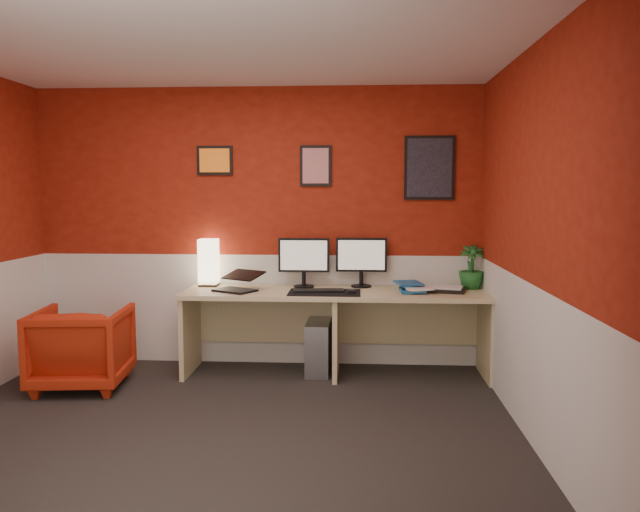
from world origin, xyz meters
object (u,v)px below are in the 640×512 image
at_px(shoji_lamp, 209,264).
at_px(monitor_left, 304,255).
at_px(armchair, 82,347).
at_px(zen_tray, 444,290).
at_px(laptop, 235,279).
at_px(pc_tower, 319,347).
at_px(desk, 336,333).
at_px(potted_plant, 471,267).
at_px(monitor_right, 361,254).

relative_size(shoji_lamp, monitor_left, 0.69).
xyz_separation_m(monitor_left, armchair, (-1.74, -0.64, -0.69)).
relative_size(zen_tray, armchair, 0.49).
distance_m(laptop, armchair, 1.34).
bearing_deg(pc_tower, laptop, -167.51).
bearing_deg(desk, laptop, -174.69).
distance_m(laptop, potted_plant, 2.04).
bearing_deg(potted_plant, desk, -170.70).
height_order(shoji_lamp, potted_plant, shoji_lamp).
height_order(desk, armchair, desk).
bearing_deg(monitor_right, monitor_left, -173.99).
bearing_deg(desk, zen_tray, 2.04).
distance_m(monitor_left, zen_tray, 1.25).
distance_m(zen_tray, armchair, 3.02).
xyz_separation_m(laptop, monitor_right, (1.07, 0.31, 0.18)).
height_order(potted_plant, armchair, potted_plant).
bearing_deg(zen_tray, monitor_right, 163.98).
distance_m(desk, armchair, 2.08).
xyz_separation_m(shoji_lamp, monitor_right, (1.37, 0.01, 0.09)).
xyz_separation_m(desk, zen_tray, (0.92, 0.03, 0.38)).
distance_m(monitor_right, pc_tower, 0.89).
xyz_separation_m(shoji_lamp, pc_tower, (1.00, -0.17, -0.70)).
height_order(monitor_left, potted_plant, monitor_left).
bearing_deg(armchair, pc_tower, -170.75).
bearing_deg(laptop, monitor_left, 55.70).
bearing_deg(armchair, zen_tray, -176.66).
bearing_deg(laptop, potted_plant, 38.61).
distance_m(laptop, zen_tray, 1.78).
xyz_separation_m(laptop, armchair, (-1.17, -0.38, -0.51)).
bearing_deg(desk, potted_plant, 9.30).
distance_m(potted_plant, pc_tower, 1.50).
height_order(monitor_right, armchair, monitor_right).
relative_size(laptop, zen_tray, 0.94).
height_order(desk, zen_tray, zen_tray).
bearing_deg(pc_tower, monitor_right, 27.27).
xyz_separation_m(monitor_right, zen_tray, (0.70, -0.20, -0.28)).
height_order(desk, laptop, laptop).
distance_m(desk, laptop, 0.98).
distance_m(laptop, monitor_left, 0.65).
relative_size(laptop, monitor_right, 0.57).
distance_m(monitor_right, zen_tray, 0.78).
distance_m(monitor_left, armchair, 1.98).
relative_size(shoji_lamp, pc_tower, 0.89).
bearing_deg(armchair, monitor_right, -168.98).
relative_size(monitor_left, pc_tower, 1.29).
distance_m(desk, zen_tray, 0.99).
height_order(laptop, monitor_right, monitor_right).
bearing_deg(zen_tray, potted_plant, 31.98).
distance_m(zen_tray, potted_plant, 0.35).
bearing_deg(zen_tray, shoji_lamp, 174.72).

